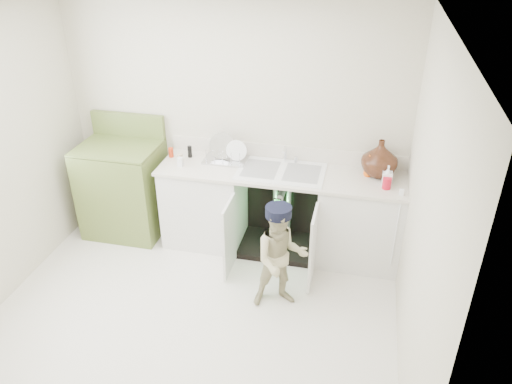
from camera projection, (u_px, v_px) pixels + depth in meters
The scene contains 5 objects.
ground at pixel (193, 316), 4.39m from camera, with size 3.50×3.50×0.00m, color beige.
room_shell at pixel (183, 193), 3.78m from camera, with size 6.00×5.50×1.26m.
counter_run at pixel (284, 208), 5.07m from camera, with size 2.44×1.02×1.26m.
avocado_stove at pixel (124, 188), 5.37m from camera, with size 0.82×0.65×1.27m.
repair_worker at pixel (281, 257), 4.31m from camera, with size 0.58×0.77×1.00m.
Camera 1 is at (1.28, -3.09, 3.10)m, focal length 35.00 mm.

